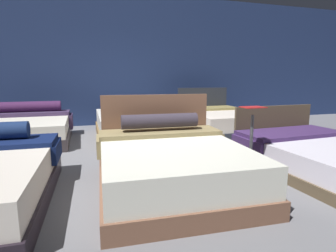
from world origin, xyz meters
name	(u,v)px	position (x,y,z in m)	size (l,w,h in m)	color
ground_plane	(149,158)	(0.00, 0.00, -0.01)	(18.00, 18.00, 0.02)	slate
showroom_back_wall	(120,60)	(0.00, 3.48, 1.75)	(18.00, 0.06, 3.50)	navy
bed_1	(171,164)	(-0.01, -1.23, 0.28)	(1.74, 2.00, 1.03)	brown
bed_2	(318,155)	(2.13, -1.24, 0.21)	(1.75, 2.09, 0.81)	brown
bed_3	(26,130)	(-2.10, 1.75, 0.26)	(1.74, 1.95, 0.76)	#352D2F
bed_4	(133,125)	(0.02, 1.70, 0.26)	(1.51, 2.13, 0.52)	brown
bed_5	(218,121)	(2.12, 1.75, 0.25)	(1.58, 2.01, 1.01)	#292D36
price_sign	(251,151)	(1.06, -1.21, 0.35)	(0.28, 0.24, 0.92)	#3F3F44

